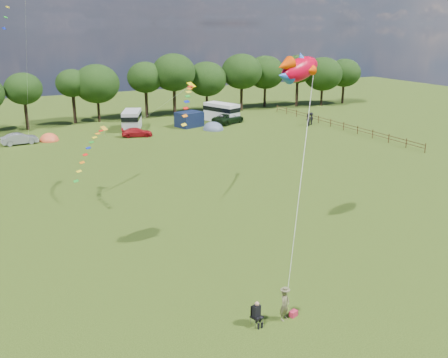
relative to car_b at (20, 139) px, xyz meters
name	(u,v)px	position (x,y,z in m)	size (l,w,h in m)	color
ground_plane	(282,275)	(11.06, -44.57, -0.73)	(180.00, 180.00, 0.00)	black
tree_line	(120,80)	(16.36, 10.42, 5.62)	(102.98, 10.98, 10.27)	black
fence	(337,124)	(43.06, -10.07, -0.03)	(0.12, 33.12, 1.20)	#472D19
car_b	(20,139)	(0.00, 0.00, 0.00)	(1.55, 4.14, 1.46)	gray
car_c	(137,132)	(14.84, -2.27, -0.12)	(1.70, 4.04, 1.21)	#B4161C
car_d	(228,118)	(30.37, 0.55, 0.05)	(2.59, 5.72, 1.56)	black
campervan_c	(132,119)	(15.72, 2.90, 0.74)	(4.37, 6.08, 2.74)	#BBBCBD
campervan_d	(222,112)	(30.29, 2.74, 0.80)	(4.38, 6.32, 2.85)	white
tent_orange	(49,140)	(3.66, 0.58, -0.71)	(2.56, 2.80, 2.00)	#E9572D
tent_greyblue	(213,129)	(26.27, -2.63, -0.71)	(3.03, 3.32, 2.25)	slate
awning_navy	(189,119)	(24.00, 1.02, 0.37)	(3.54, 2.87, 2.21)	#111A37
kite_flyer	(285,305)	(8.52, -48.71, 0.13)	(0.63, 0.41, 1.73)	brown
camp_chair	(256,311)	(6.97, -48.45, 0.08)	(0.66, 0.67, 1.35)	#99999E
kite_bag	(293,314)	(9.12, -48.67, -0.57)	(0.44, 0.29, 0.31)	#BC233D
fish_kite	(297,69)	(14.02, -40.99, 11.37)	(4.18, 2.42, 2.19)	red
streamer_kite_b	(93,145)	(4.47, -23.21, 3.67)	(4.28, 4.62, 3.79)	gold
streamer_kite_c	(188,97)	(11.44, -29.17, 8.33)	(3.27, 5.00, 2.84)	#FFDD02
walker_a	(308,120)	(40.14, -6.73, 0.21)	(0.91, 0.56, 1.87)	black
walker_b	(311,119)	(41.27, -6.02, 0.22)	(1.23, 0.57, 1.91)	black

